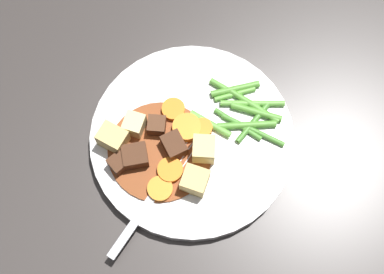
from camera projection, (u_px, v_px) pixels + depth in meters
ground_plane at (192, 141)px, 0.72m from camera, size 3.00×3.00×0.00m
dinner_plate at (192, 139)px, 0.71m from camera, size 0.25×0.25×0.02m
stew_sauce at (160, 151)px, 0.69m from camera, size 0.13×0.13×0.00m
carrot_slice_0 at (174, 109)px, 0.71m from camera, size 0.03×0.03×0.01m
carrot_slice_1 at (203, 130)px, 0.70m from camera, size 0.03×0.03×0.01m
carrot_slice_2 at (188, 127)px, 0.70m from camera, size 0.04×0.04×0.01m
carrot_slice_3 at (160, 189)px, 0.67m from camera, size 0.03×0.03×0.01m
carrot_slice_4 at (170, 170)px, 0.68m from camera, size 0.03×0.03×0.01m
potato_chunk_0 at (134, 125)px, 0.69m from camera, size 0.03×0.03×0.02m
potato_chunk_1 at (195, 181)px, 0.67m from camera, size 0.04×0.04×0.03m
potato_chunk_2 at (113, 138)px, 0.68m from camera, size 0.04×0.04×0.03m
potato_chunk_3 at (205, 148)px, 0.68m from camera, size 0.04×0.04×0.03m
meat_chunk_0 at (135, 156)px, 0.68m from camera, size 0.04×0.04×0.02m
meat_chunk_1 at (157, 126)px, 0.69m from camera, size 0.03×0.03×0.02m
meat_chunk_2 at (119, 163)px, 0.68m from camera, size 0.02×0.02×0.02m
meat_chunk_3 at (176, 148)px, 0.68m from camera, size 0.03×0.03×0.02m
green_bean_0 at (235, 94)px, 0.72m from camera, size 0.05×0.02×0.01m
green_bean_1 at (253, 130)px, 0.70m from camera, size 0.05×0.08×0.01m
green_bean_2 at (253, 123)px, 0.70m from camera, size 0.06×0.03×0.01m
green_bean_3 at (209, 122)px, 0.70m from camera, size 0.03×0.06×0.01m
green_bean_4 at (252, 103)px, 0.71m from camera, size 0.07×0.05×0.01m
green_bean_5 at (254, 106)px, 0.71m from camera, size 0.03×0.07×0.01m
green_bean_6 at (247, 125)px, 0.70m from camera, size 0.07×0.04×0.01m
green_bean_7 at (235, 89)px, 0.72m from camera, size 0.06×0.03×0.01m
green_bean_8 at (238, 124)px, 0.70m from camera, size 0.03×0.07×0.01m
green_bean_9 at (234, 94)px, 0.71m from camera, size 0.03×0.07×0.01m
green_bean_10 at (256, 112)px, 0.71m from camera, size 0.05×0.06×0.01m
fork at (157, 191)px, 0.68m from camera, size 0.17×0.08×0.00m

